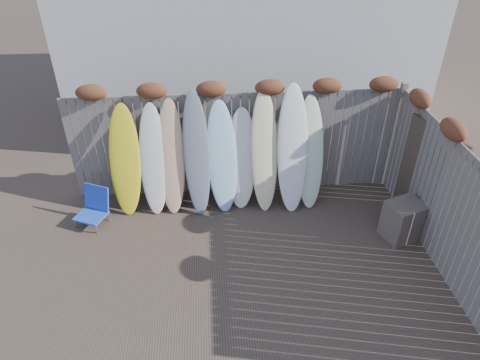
{
  "coord_description": "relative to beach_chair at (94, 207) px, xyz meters",
  "views": [
    {
      "loc": [
        -0.44,
        -4.53,
        4.84
      ],
      "look_at": [
        0.0,
        1.2,
        1.0
      ],
      "focal_mm": 32.0,
      "sensor_mm": 36.0,
      "label": 1
    }
  ],
  "objects": [
    {
      "name": "surfboard_5",
      "position": [
        2.62,
        0.42,
        0.6
      ],
      "size": [
        0.6,
        0.69,
        1.79
      ],
      "primitive_type": "ellipsoid",
      "rotation": [
        -0.31,
        0.0,
        -0.1
      ],
      "color": "white",
      "rests_on": "ground"
    },
    {
      "name": "surfboard_6",
      "position": [
        3.03,
        0.36,
        0.76
      ],
      "size": [
        0.49,
        0.76,
        2.12
      ],
      "primitive_type": "ellipsoid",
      "rotation": [
        -0.31,
        0.0,
        0.03
      ],
      "color": "#FBEEAF",
      "rests_on": "ground"
    },
    {
      "name": "ground",
      "position": [
        2.54,
        -1.6,
        -0.3
      ],
      "size": [
        80.0,
        80.0,
        0.0
      ],
      "primitive_type": "plane",
      "color": "#493A2D"
    },
    {
      "name": "surfboard_1",
      "position": [
        1.07,
        0.38,
        0.67
      ],
      "size": [
        0.49,
        0.7,
        1.94
      ],
      "primitive_type": "ellipsoid",
      "rotation": [
        -0.31,
        0.0,
        -0.03
      ],
      "color": "silver",
      "rests_on": "ground"
    },
    {
      "name": "surfboard_3",
      "position": [
        1.83,
        0.35,
        0.78
      ],
      "size": [
        0.51,
        0.79,
        2.15
      ],
      "primitive_type": "ellipsoid",
      "rotation": [
        -0.31,
        0.0,
        0.07
      ],
      "color": "slate",
      "rests_on": "ground"
    },
    {
      "name": "surfboard_4",
      "position": [
        2.28,
        0.37,
        0.68
      ],
      "size": [
        0.6,
        0.74,
        1.95
      ],
      "primitive_type": "ellipsoid",
      "rotation": [
        -0.31,
        0.0,
        0.1
      ],
      "color": "#9AC9DF",
      "rests_on": "ground"
    },
    {
      "name": "surfboard_0",
      "position": [
        0.58,
        0.4,
        0.67
      ],
      "size": [
        0.58,
        0.72,
        1.94
      ],
      "primitive_type": "ellipsoid",
      "rotation": [
        -0.31,
        0.0,
        -0.06
      ],
      "color": "yellow",
      "rests_on": "ground"
    },
    {
      "name": "surfboard_2",
      "position": [
        1.39,
        0.39,
        0.7
      ],
      "size": [
        0.51,
        0.73,
        2.0
      ],
      "primitive_type": "ellipsoid",
      "rotation": [
        -0.31,
        0.0,
        -0.05
      ],
      "color": "#DEBD69",
      "rests_on": "ground"
    },
    {
      "name": "back_fence",
      "position": [
        2.6,
        0.79,
        0.89
      ],
      "size": [
        6.05,
        0.28,
        2.24
      ],
      "color": "slate",
      "rests_on": "ground"
    },
    {
      "name": "right_fence",
      "position": [
        5.53,
        -1.35,
        0.84
      ],
      "size": [
        0.28,
        4.4,
        2.24
      ],
      "color": "slate",
      "rests_on": "ground"
    },
    {
      "name": "beach_chair",
      "position": [
        0.0,
        0.0,
        0.0
      ],
      "size": [
        0.65,
        0.67,
        0.64
      ],
      "color": "#2351B2",
      "rests_on": "ground"
    },
    {
      "name": "wooden_crate",
      "position": [
        5.23,
        -0.82,
        0.03
      ],
      "size": [
        0.7,
        0.64,
        0.67
      ],
      "primitive_type": "cube",
      "rotation": [
        0.0,
        0.0,
        0.34
      ],
      "color": "#4A3D38",
      "rests_on": "ground"
    },
    {
      "name": "surfboard_8",
      "position": [
        3.85,
        0.37,
        0.7
      ],
      "size": [
        0.51,
        0.73,
        2.0
      ],
      "primitive_type": "ellipsoid",
      "rotation": [
        -0.31,
        0.0,
        0.03
      ],
      "color": "#D2ECC1",
      "rests_on": "ground"
    },
    {
      "name": "lattice_panel",
      "position": [
        5.63,
        -0.51,
        0.63
      ],
      "size": [
        0.42,
        1.19,
        1.85
      ],
      "primitive_type": "cube",
      "rotation": [
        0.0,
        0.0,
        0.3
      ],
      "color": "#4A382D",
      "rests_on": "ground"
    },
    {
      "name": "surfboard_7",
      "position": [
        3.52,
        0.32,
        0.81
      ],
      "size": [
        0.55,
        0.79,
        2.22
      ],
      "primitive_type": "ellipsoid",
      "rotation": [
        -0.31,
        0.0,
        -0.02
      ],
      "color": "white",
      "rests_on": "ground"
    }
  ]
}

